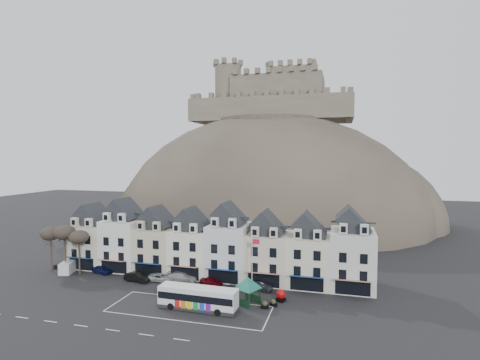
% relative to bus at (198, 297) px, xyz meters
% --- Properties ---
extents(ground, '(300.00, 300.00, 0.00)m').
position_rel_bus_xyz_m(ground, '(-3.18, -1.47, -1.72)').
color(ground, black).
rests_on(ground, ground).
extents(coach_bay_markings, '(22.00, 7.50, 0.01)m').
position_rel_bus_xyz_m(coach_bay_markings, '(-1.18, -0.22, -1.72)').
color(coach_bay_markings, silver).
rests_on(coach_bay_markings, ground).
extents(townhouse_terrace, '(54.40, 9.35, 11.80)m').
position_rel_bus_xyz_m(townhouse_terrace, '(-3.03, 14.50, 3.58)').
color(townhouse_terrace, beige).
rests_on(townhouse_terrace, ground).
extents(castle_hill, '(100.00, 76.00, 68.00)m').
position_rel_bus_xyz_m(castle_hill, '(-1.92, 67.48, -1.61)').
color(castle_hill, '#39342C').
rests_on(castle_hill, ground).
extents(castle, '(50.20, 22.20, 22.00)m').
position_rel_bus_xyz_m(castle, '(-2.67, 74.46, 38.47)').
color(castle, brown).
rests_on(castle, ground).
extents(tree_left_far, '(3.61, 3.61, 8.24)m').
position_rel_bus_xyz_m(tree_left_far, '(-32.18, 9.03, 5.18)').
color(tree_left_far, '#352922').
rests_on(tree_left_far, ground).
extents(tree_left_mid, '(3.78, 3.78, 8.64)m').
position_rel_bus_xyz_m(tree_left_mid, '(-29.18, 9.03, 5.52)').
color(tree_left_mid, '#352922').
rests_on(tree_left_mid, ground).
extents(tree_left_near, '(3.43, 3.43, 7.84)m').
position_rel_bus_xyz_m(tree_left_near, '(-26.18, 9.03, 4.83)').
color(tree_left_near, '#352922').
rests_on(tree_left_near, ground).
extents(bus, '(11.11, 2.89, 3.12)m').
position_rel_bus_xyz_m(bus, '(0.00, 0.00, 0.00)').
color(bus, '#262628').
rests_on(bus, ground).
extents(bus_shelter, '(5.54, 5.54, 3.88)m').
position_rel_bus_xyz_m(bus_shelter, '(6.12, 3.68, 1.29)').
color(bus_shelter, black).
rests_on(bus_shelter, ground).
extents(red_buoy, '(1.50, 1.50, 1.73)m').
position_rel_bus_xyz_m(red_buoy, '(10.53, 5.87, -0.84)').
color(red_buoy, black).
rests_on(red_buoy, ground).
extents(flagpole, '(1.24, 0.14, 8.56)m').
position_rel_bus_xyz_m(flagpole, '(5.71, 8.42, 3.16)').
color(flagpole, silver).
rests_on(flagpole, ground).
extents(white_van, '(3.09, 4.73, 1.99)m').
position_rel_bus_xyz_m(white_van, '(-28.76, 9.31, -0.72)').
color(white_van, silver).
rests_on(white_van, ground).
extents(planter_west, '(1.12, 0.75, 1.07)m').
position_rel_bus_xyz_m(planter_west, '(8.82, 2.69, -1.21)').
color(planter_west, black).
rests_on(planter_west, ground).
extents(planter_east, '(1.09, 0.77, 0.98)m').
position_rel_bus_xyz_m(planter_east, '(9.82, 3.75, -1.25)').
color(planter_east, black).
rests_on(planter_east, ground).
extents(car_navy, '(4.44, 2.70, 1.41)m').
position_rel_bus_xyz_m(car_navy, '(-22.45, 10.28, -1.02)').
color(car_navy, '#0E1546').
rests_on(car_navy, ground).
extents(car_black, '(4.92, 2.36, 1.56)m').
position_rel_bus_xyz_m(car_black, '(-13.98, 8.03, -0.94)').
color(car_black, black).
rests_on(car_black, ground).
extents(car_silver, '(4.82, 2.66, 1.30)m').
position_rel_bus_xyz_m(car_silver, '(-10.34, 9.12, -1.07)').
color(car_silver, '#ADB1B5').
rests_on(car_silver, ground).
extents(car_white, '(5.14, 2.17, 1.48)m').
position_rel_bus_xyz_m(car_white, '(-6.93, 10.28, -0.98)').
color(car_white, '#BCBCBC').
rests_on(car_white, ground).
extents(car_maroon, '(4.10, 2.35, 1.31)m').
position_rel_bus_xyz_m(car_maroon, '(-1.41, 9.44, -1.07)').
color(car_maroon, '#5A050E').
rests_on(car_maroon, ground).
extents(car_charcoal, '(4.25, 2.57, 1.32)m').
position_rel_bus_xyz_m(car_charcoal, '(6.61, 9.40, -1.06)').
color(car_charcoal, black).
rests_on(car_charcoal, ground).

